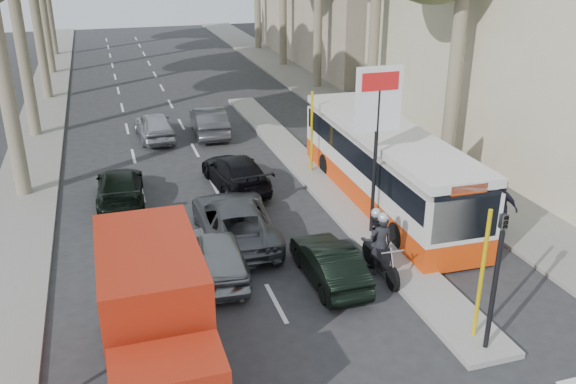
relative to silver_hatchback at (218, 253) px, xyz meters
name	(u,v)px	position (x,y,z in m)	size (l,w,h in m)	color
ground	(334,340)	(2.08, -4.00, -0.67)	(120.00, 120.00, 0.00)	#28282B
sidewalk_right	(318,90)	(10.68, 21.00, -0.61)	(3.20, 70.00, 0.12)	gray
median_left	(47,98)	(-5.92, 24.00, -0.61)	(2.40, 64.00, 0.12)	gray
traffic_island	(311,172)	(5.33, 7.00, -0.59)	(1.50, 26.00, 0.16)	gray
billboard	(377,128)	(5.33, 1.00, 3.03)	(1.50, 12.10, 5.60)	yellow
traffic_light_island	(498,260)	(5.33, -5.50, 1.81)	(0.16, 0.41, 3.60)	black
silver_hatchback	(218,253)	(0.00, 0.00, 0.00)	(1.59, 3.96, 1.35)	gray
dark_hatchback	(329,263)	(2.95, -1.32, -0.08)	(1.25, 3.58, 1.18)	black
queue_car_a	(234,220)	(0.95, 2.00, 0.04)	(2.36, 5.11, 1.42)	#4A4D51
queue_car_b	(236,172)	(1.98, 6.39, -0.02)	(1.84, 4.53, 1.32)	black
queue_car_c	(154,126)	(-0.41, 13.75, 0.00)	(1.60, 3.97, 1.35)	#AEAFB6
queue_car_d	(209,121)	(2.28, 13.69, 0.04)	(1.51, 4.34, 1.43)	#46484E
queue_car_e	(120,186)	(-2.42, 6.34, -0.07)	(1.69, 4.15, 1.20)	black
red_truck	(155,315)	(-2.13, -4.05, 0.91)	(2.19, 5.64, 3.00)	black
city_bus	(385,164)	(6.88, 3.38, 0.85)	(2.63, 11.03, 2.89)	#DE3E0C
motorcycle	(378,244)	(4.48, -1.24, 0.24)	(0.85, 2.37, 2.02)	black
pedestrian_near	(501,207)	(9.28, -0.32, 0.38)	(1.09, 0.53, 1.86)	#352D43
pedestrian_far	(453,178)	(9.36, 2.70, 0.26)	(1.05, 0.46, 1.62)	brown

